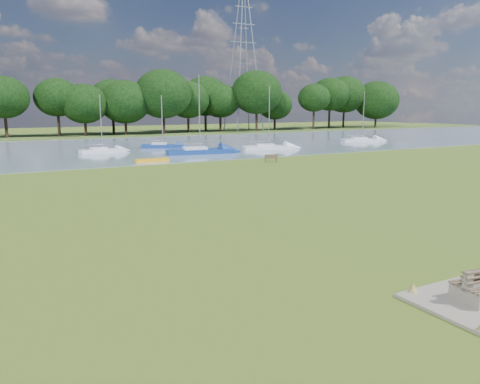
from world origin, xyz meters
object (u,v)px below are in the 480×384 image
kayak (152,160)px  sailboat_2 (102,150)px  sailboat_3 (199,150)px  sailboat_0 (362,139)px  sailboat_1 (268,146)px  sailboat_5 (162,145)px  riverbank_bench (271,158)px  pylon (244,41)px

kayak → sailboat_2: bearing=103.2°
kayak → sailboat_3: size_ratio=0.38×
sailboat_0 → sailboat_1: sailboat_1 is taller
sailboat_2 → sailboat_5: 9.18m
sailboat_2 → sailboat_1: bearing=-21.9°
riverbank_bench → sailboat_5: 20.73m
pylon → sailboat_1: (-18.41, -39.91, -18.81)m
sailboat_3 → sailboat_5: size_ratio=1.31×
sailboat_0 → kayak: bearing=-146.7°
pylon → kayak: bearing=-128.2°
pylon → sailboat_2: 55.09m
kayak → sailboat_2: sailboat_2 is taller
kayak → sailboat_3: bearing=35.4°
sailboat_3 → sailboat_2: bearing=155.9°
riverbank_bench → kayak: bearing=174.7°
sailboat_2 → sailboat_3: bearing=-39.7°
pylon → sailboat_3: pylon is taller
sailboat_0 → sailboat_1: bearing=-150.4°
riverbank_bench → sailboat_2: 21.72m
kayak → sailboat_0: bearing=15.8°
riverbank_bench → sailboat_3: 11.27m
sailboat_2 → sailboat_5: sailboat_5 is taller
riverbank_bench → sailboat_2: sailboat_2 is taller
kayak → sailboat_1: (17.75, 6.09, 0.25)m
sailboat_1 → sailboat_2: 20.98m
sailboat_3 → pylon: bearing=63.7°
kayak → sailboat_0: 38.98m
riverbank_bench → pylon: pylon is taller
riverbank_bench → sailboat_5: sailboat_5 is taller
kayak → sailboat_0: sailboat_0 is taller
kayak → sailboat_3: sailboat_3 is taller
riverbank_bench → sailboat_0: sailboat_0 is taller
pylon → riverbank_bench: bearing=-116.2°
sailboat_5 → kayak: bearing=-88.3°
sailboat_1 → sailboat_3: size_ratio=0.88×
kayak → sailboat_0: (37.67, 10.00, 0.26)m
sailboat_0 → riverbank_bench: bearing=-131.3°
kayak → pylon: (36.16, 46.00, 19.06)m
sailboat_0 → sailboat_2: (-40.18, 1.55, 0.00)m
sailboat_1 → sailboat_3: sailboat_3 is taller
riverbank_bench → sailboat_3: bearing=129.4°
sailboat_0 → sailboat_1: 20.30m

